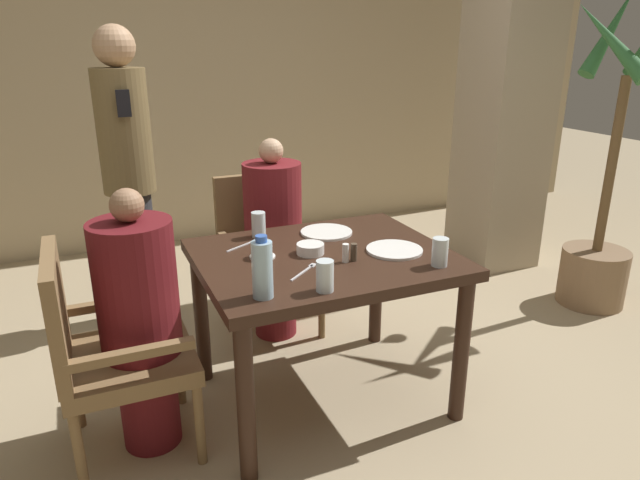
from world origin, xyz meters
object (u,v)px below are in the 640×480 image
object	(u,v)px
chair_far_side	(266,247)
diner_in_far_chair	(274,238)
diner_in_left_chair	(140,321)
plate_main_left	(394,250)
water_bottle	(262,269)
glass_tall_far	(440,252)
plate_main_right	(326,232)
bowl_small	(310,249)
chair_left_side	(106,347)
glass_tall_mid	(325,276)
teacup_with_saucer	(262,252)
glass_tall_near	(259,225)
potted_palm	(603,215)
standing_host	(129,172)

from	to	relation	value
chair_far_side	diner_in_far_chair	bearing A→B (deg)	-90.00
diner_in_left_chair	plate_main_left	bearing A→B (deg)	-4.90
water_bottle	glass_tall_far	xyz separation A→B (m)	(0.77, 0.00, -0.05)
plate_main_right	bowl_small	world-z (taller)	bowl_small
chair_left_side	diner_in_far_chair	xyz separation A→B (m)	(0.94, 0.70, 0.10)
bowl_small	glass_tall_mid	distance (m)	0.40
teacup_with_saucer	bowl_small	world-z (taller)	teacup_with_saucer
chair_left_side	diner_in_left_chair	world-z (taller)	diner_in_left_chair
glass_tall_near	glass_tall_far	distance (m)	0.88
potted_palm	plate_main_left	size ratio (longest dim) A/B	7.78
plate_main_right	teacup_with_saucer	world-z (taller)	teacup_with_saucer
diner_in_far_chair	water_bottle	distance (m)	1.13
plate_main_left	chair_left_side	bearing A→B (deg)	175.65
diner_in_far_chair	water_bottle	size ratio (longest dim) A/B	4.79
plate_main_right	glass_tall_far	size ratio (longest dim) A/B	2.08
diner_in_left_chair	bowl_small	size ratio (longest dim) A/B	9.11
chair_far_side	standing_host	distance (m)	0.90
chair_left_side	standing_host	xyz separation A→B (m)	(0.25, 1.21, 0.44)
glass_tall_far	diner_in_left_chair	bearing A→B (deg)	164.93
chair_left_side	diner_in_left_chair	size ratio (longest dim) A/B	0.80
chair_left_side	water_bottle	size ratio (longest dim) A/B	3.74
bowl_small	glass_tall_mid	size ratio (longest dim) A/B	1.01
glass_tall_near	glass_tall_mid	world-z (taller)	same
potted_palm	glass_tall_far	world-z (taller)	potted_palm
water_bottle	chair_left_side	bearing A→B (deg)	149.91
plate_main_left	diner_in_left_chair	bearing A→B (deg)	175.10
glass_tall_near	chair_left_side	bearing A→B (deg)	-155.77
standing_host	water_bottle	xyz separation A→B (m)	(0.30, -1.53, -0.07)
standing_host	teacup_with_saucer	size ratio (longest dim) A/B	15.23
diner_in_left_chair	glass_tall_near	distance (m)	0.73
potted_palm	teacup_with_saucer	bearing A→B (deg)	-174.93
chair_far_side	diner_in_far_chair	size ratio (longest dim) A/B	0.78
standing_host	potted_palm	size ratio (longest dim) A/B	0.87
chair_left_side	teacup_with_saucer	distance (m)	0.74
plate_main_right	glass_tall_mid	bearing A→B (deg)	-114.44
plate_main_left	glass_tall_far	xyz separation A→B (m)	(0.08, -0.23, 0.05)
potted_palm	glass_tall_near	size ratio (longest dim) A/B	16.16
chair_far_side	bowl_small	xyz separation A→B (m)	(-0.06, -0.82, 0.28)
chair_far_side	plate_main_left	world-z (taller)	chair_far_side
diner_in_left_chair	teacup_with_saucer	distance (m)	0.58
chair_far_side	plate_main_right	world-z (taller)	chair_far_side
standing_host	glass_tall_far	distance (m)	1.87
plate_main_right	chair_left_side	bearing A→B (deg)	-166.64
plate_main_left	water_bottle	bearing A→B (deg)	-161.70
chair_left_side	bowl_small	bearing A→B (deg)	1.62
teacup_with_saucer	glass_tall_mid	size ratio (longest dim) A/B	0.93
teacup_with_saucer	glass_tall_near	size ratio (longest dim) A/B	0.93
chair_left_side	glass_tall_near	size ratio (longest dim) A/B	7.35
diner_in_far_chair	bowl_small	bearing A→B (deg)	-94.65
chair_left_side	chair_far_side	size ratio (longest dim) A/B	1.00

